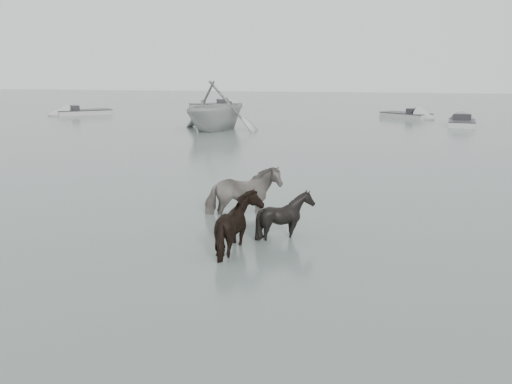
% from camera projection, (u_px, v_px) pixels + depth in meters
% --- Properties ---
extents(ground, '(140.00, 140.00, 0.00)m').
position_uv_depth(ground, '(237.00, 245.00, 12.82)').
color(ground, '#505F58').
rests_on(ground, ground).
extents(pony_pinto, '(2.21, 1.64, 1.70)m').
position_uv_depth(pony_pinto, '(243.00, 183.00, 15.25)').
color(pony_pinto, black).
rests_on(pony_pinto, ground).
extents(pony_dark, '(1.75, 1.87, 1.52)m').
position_uv_depth(pony_dark, '(241.00, 217.00, 12.27)').
color(pony_dark, black).
rests_on(pony_dark, ground).
extents(pony_black, '(1.34, 1.23, 1.31)m').
position_uv_depth(pony_black, '(285.00, 210.00, 13.23)').
color(pony_black, black).
rests_on(pony_black, ground).
extents(rowboat_trail, '(6.79, 7.27, 3.11)m').
position_uv_depth(rowboat_trail, '(216.00, 104.00, 34.38)').
color(rowboat_trail, '#AAADAA').
rests_on(rowboat_trail, ground).
extents(skiff_port, '(2.20, 4.48, 0.75)m').
position_uv_depth(skiff_port, '(462.00, 120.00, 36.77)').
color(skiff_port, '#A9ACA9').
rests_on(skiff_port, ground).
extents(skiff_outer, '(5.46, 4.81, 0.75)m').
position_uv_depth(skiff_outer, '(84.00, 110.00, 45.05)').
color(skiff_outer, '#A1A19D').
rests_on(skiff_outer, ground).
extents(skiff_mid, '(4.91, 4.47, 0.75)m').
position_uv_depth(skiff_mid, '(406.00, 113.00, 42.38)').
color(skiff_mid, '#969997').
rests_on(skiff_mid, ground).
extents(skiff_far, '(5.88, 4.49, 0.75)m').
position_uv_depth(skiff_far, '(214.00, 103.00, 52.21)').
color(skiff_far, '#A2A4A2').
rests_on(skiff_far, ground).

